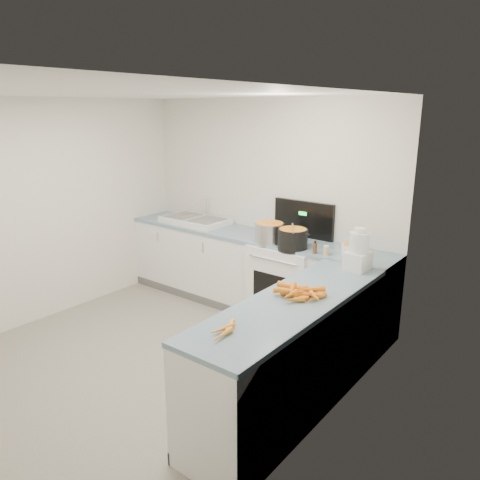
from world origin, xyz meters
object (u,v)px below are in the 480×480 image
Objects in this scene: sink at (195,220)px; food_processor at (358,252)px; extract_bottle at (315,248)px; steel_pot at (270,233)px; spice_jar at (326,251)px; black_pot at (293,239)px; stove at (289,281)px; mixing_bowl at (352,250)px.

sink is 2.48m from food_processor.
food_processor is at bearing -19.73° from extract_bottle.
spice_jar is at bearing -3.38° from steel_pot.
spice_jar is (0.40, -0.01, -0.05)m from black_pot.
stove reaches higher than black_pot.
stove is at bearing 39.51° from steel_pot.
sink is 3.79× the size of mixing_bowl.
black_pot reaches higher than spice_jar.
steel_pot is at bearing -7.19° from sink.
sink is 7.79× the size of extract_bottle.
black_pot is 0.87m from food_processor.
extract_bottle is 0.28× the size of food_processor.
steel_pot is (-0.18, -0.15, 0.57)m from stove.
stove reaches higher than sink.
extract_bottle is 0.12m from spice_jar.
steel_pot is 0.83× the size of food_processor.
stove is 0.71m from extract_bottle.
food_processor is (0.84, -0.23, 0.08)m from black_pot.
black_pot is 0.81× the size of food_processor.
food_processor reaches higher than steel_pot.
sink is 2.20m from mixing_bowl.
black_pot is at bearing -164.29° from mixing_bowl.
steel_pot is 0.32m from black_pot.
extract_bottle is at bearing -5.85° from steel_pot.
stove reaches higher than extract_bottle.
steel_pot is 1.44× the size of mixing_bowl.
sink is 1.61m from black_pot.
food_processor reaches higher than sink.
spice_jar is at bearing -138.89° from mixing_bowl.
sink is at bearing 179.38° from stove.
food_processor is (0.23, -0.40, 0.12)m from mixing_bowl.
mixing_bowl is 0.58× the size of food_processor.
extract_bottle is (0.43, -0.21, 0.52)m from stove.
sink reaches higher than black_pot.
steel_pot is 0.94m from mixing_bowl.
sink reaches higher than steel_pot.
steel_pot is at bearing 173.85° from black_pot.
stove is 5.99× the size of mixing_bowl.
black_pot is at bearing 164.94° from food_processor.
sink is 2.01m from spice_jar.
mixing_bowl is at bearing 15.71° from black_pot.
steel_pot is 3.84× the size of spice_jar.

